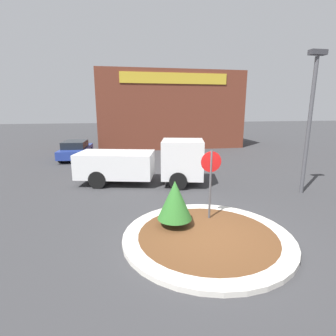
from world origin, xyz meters
TOP-DOWN VIEW (x-y plane):
  - ground_plane at (0.00, 0.00)m, footprint 120.00×120.00m
  - traffic_island at (0.00, 0.00)m, footprint 4.87×4.87m
  - stop_sign at (0.44, 1.11)m, footprint 0.67×0.07m
  - island_shrub at (-0.80, 0.76)m, footprint 1.07×1.07m
  - utility_truck at (-1.19, 6.02)m, footprint 6.41×3.42m
  - storefront_building at (2.50, 19.22)m, footprint 13.24×6.07m
  - parked_sedan_blue at (-5.55, 13.53)m, footprint 2.07×4.58m
  - light_pole at (5.53, 3.26)m, footprint 0.70×0.30m

SIDE VIEW (x-z plane):
  - ground_plane at x=0.00m, z-range 0.00..0.00m
  - traffic_island at x=0.00m, z-range 0.00..0.14m
  - parked_sedan_blue at x=-5.55m, z-range 0.01..1.34m
  - island_shrub at x=-0.80m, z-range 0.26..1.70m
  - utility_truck at x=-1.19m, z-range -0.01..2.18m
  - stop_sign at x=0.44m, z-range 0.45..2.85m
  - storefront_building at x=2.50m, z-range 0.00..6.95m
  - light_pole at x=5.53m, z-range 0.55..6.51m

